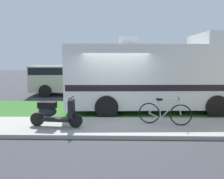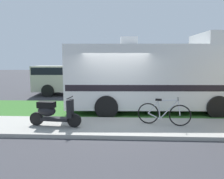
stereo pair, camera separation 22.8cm
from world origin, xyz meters
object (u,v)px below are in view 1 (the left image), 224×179
at_px(motorhome_rv, 156,75).
at_px(pickup_truck_near, 66,80).
at_px(scooter, 54,113).
at_px(bicycle, 165,113).

bearing_deg(motorhome_rv, pickup_truck_near, 137.92).
height_order(scooter, pickup_truck_near, pickup_truck_near).
height_order(scooter, bicycle, scooter).
bearing_deg(bicycle, pickup_truck_near, 125.11).
height_order(bicycle, pickup_truck_near, pickup_truck_near).
xyz_separation_m(scooter, pickup_truck_near, (-1.27, 7.23, 0.41)).
relative_size(bicycle, pickup_truck_near, 0.30).
bearing_deg(motorhome_rv, scooter, -143.20).
height_order(motorhome_rv, scooter, motorhome_rv).
bearing_deg(bicycle, scooter, -174.88).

